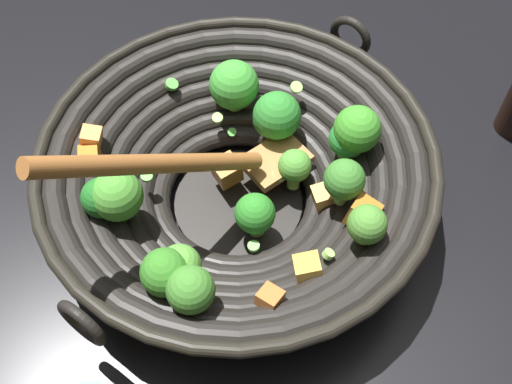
{
  "coord_description": "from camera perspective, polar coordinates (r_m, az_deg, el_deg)",
  "views": [
    {
      "loc": [
        -0.38,
        -0.08,
        0.61
      ],
      "look_at": [
        0.0,
        -0.02,
        0.03
      ],
      "focal_mm": 44.86,
      "sensor_mm": 36.0,
      "label": 1
    }
  ],
  "objects": [
    {
      "name": "wok",
      "position": [
        0.67,
        -1.64,
        1.6
      ],
      "size": [
        0.43,
        0.42,
        0.24
      ],
      "color": "black",
      "rests_on": "ground"
    },
    {
      "name": "ground_plane",
      "position": [
        0.72,
        -1.57,
        -1.29
      ],
      "size": [
        4.0,
        4.0,
        0.0
      ],
      "primitive_type": "plane",
      "color": "black"
    }
  ]
}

